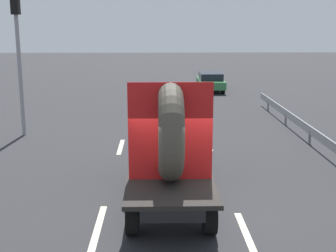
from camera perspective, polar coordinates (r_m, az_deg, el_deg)
The scene contains 9 objects.
ground_plane at distance 11.42m, azimuth 1.69°, elevation -11.11°, with size 120.00×120.00×0.00m, color #28282B.
flatbed_truck at distance 12.41m, azimuth 0.04°, elevation -1.36°, with size 2.02×5.73×3.31m.
distant_sedan at distance 31.66m, azimuth 5.22°, elevation 5.50°, with size 1.63×3.80×1.24m.
traffic_light at distance 19.69m, azimuth -17.88°, elevation 9.64°, with size 0.42×0.36×5.76m.
guardrail at distance 20.12m, azimuth 15.53°, elevation 0.54°, with size 0.10×13.57×0.71m.
lane_dash_left_near at distance 10.78m, azimuth -8.74°, elevation -12.75°, with size 3.00×0.16×0.01m, color beige.
lane_dash_left_far at distance 17.58m, azimuth -5.81°, elevation -2.55°, with size 2.09×0.16×0.01m, color beige.
lane_dash_right_near at distance 10.45m, azimuth 9.89°, elevation -13.65°, with size 2.92×0.16×0.01m, color beige.
lane_dash_right_far at distance 18.17m, azimuth 4.86°, elevation -2.02°, with size 2.42×0.16×0.01m, color beige.
Camera 1 is at (-0.59, -10.43, 4.61)m, focal length 49.79 mm.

